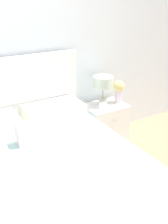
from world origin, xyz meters
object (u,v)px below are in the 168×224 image
at_px(flower_vase, 119,90).
at_px(nightstand, 105,124).
at_px(teacup, 102,106).
at_px(bed, 54,185).
at_px(table_lamp, 103,84).

bearing_deg(flower_vase, nightstand, -179.91).
height_order(flower_vase, teacup, flower_vase).
height_order(bed, flower_vase, bed).
distance_m(bed, flower_vase, 1.49).
relative_size(nightstand, teacup, 4.50).
height_order(nightstand, teacup, teacup).
distance_m(bed, teacup, 1.20).
bearing_deg(nightstand, table_lamp, 115.91).
height_order(bed, nightstand, bed).
bearing_deg(flower_vase, teacup, -167.84).
relative_size(bed, nightstand, 4.14).
bearing_deg(bed, teacup, 36.32).
bearing_deg(nightstand, bed, -144.00).
height_order(nightstand, table_lamp, table_lamp).
distance_m(table_lamp, teacup, 0.26).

